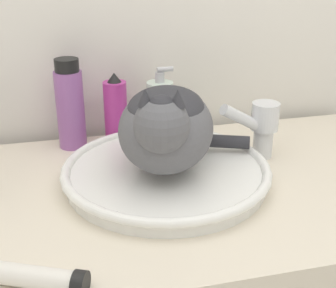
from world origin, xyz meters
TOP-DOWN VIEW (x-y plane):
  - wall_back at (0.00, 0.65)m, footprint 8.00×0.05m
  - sink_basin at (-0.02, 0.32)m, footprint 0.42×0.42m
  - cat at (-0.02, 0.31)m, footprint 0.32×0.31m
  - faucet at (0.21, 0.38)m, footprint 0.15×0.07m
  - soap_pump_bottle at (0.02, 0.55)m, footprint 0.06×0.06m
  - spray_bottle_trigger at (-0.08, 0.55)m, footprint 0.06×0.06m
  - mouthwash_bottle at (-0.19, 0.55)m, footprint 0.06×0.06m
  - cream_tube at (-0.27, 0.06)m, footprint 0.16×0.10m

SIDE VIEW (x-z plane):
  - cream_tube at x=-0.27m, z-range 0.88..0.92m
  - sink_basin at x=-0.02m, z-range 0.88..0.92m
  - soap_pump_bottle at x=0.02m, z-range 0.86..1.04m
  - faucet at x=0.21m, z-range 0.89..1.03m
  - spray_bottle_trigger at x=-0.08m, z-range 0.87..1.05m
  - mouthwash_bottle at x=-0.19m, z-range 0.88..1.09m
  - cat at x=-0.02m, z-range 0.92..1.10m
  - wall_back at x=0.00m, z-range 0.00..2.40m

